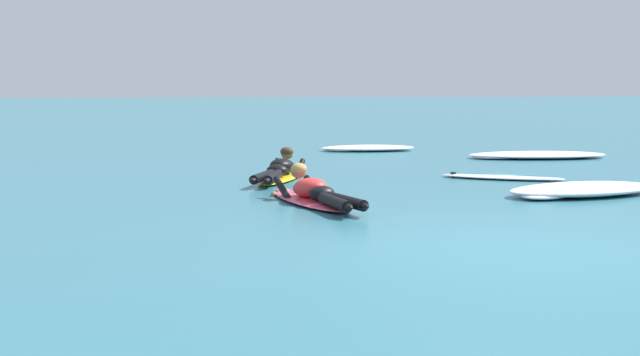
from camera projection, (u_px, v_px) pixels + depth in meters
ground_plane at (352, 157)px, 18.35m from camera, size 120.00×120.00×0.00m
surfer_near at (314, 194)px, 11.43m from camera, size 1.16×2.59×0.55m
surfer_far at (280, 171)px, 14.21m from camera, size 1.21×2.70×0.54m
drifting_surfboard at (501, 177)px, 14.32m from camera, size 2.00×1.37×0.16m
whitewater_front at (537, 155)px, 18.10m from camera, size 2.90×1.25×0.14m
whitewater_mid_left at (368, 148)px, 19.94m from camera, size 2.13×0.90×0.13m
whitewater_mid_right at (583, 189)px, 12.33m from camera, size 2.51×1.60×0.17m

